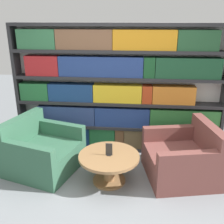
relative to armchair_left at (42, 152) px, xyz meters
The scene contains 6 objects.
ground_plane 1.22m from the armchair_left, 23.21° to the right, with size 14.00×14.00×0.00m, color gray.
bookshelf 1.54m from the armchair_left, 36.19° to the left, with size 3.42×0.30×2.11m.
armchair_left is the anchor object (origin of this frame).
armchair_right 2.08m from the armchair_left, ahead, with size 1.09×1.10×0.79m.
coffee_table 1.07m from the armchair_left, 12.94° to the right, with size 0.84×0.84×0.42m.
table_sign 1.09m from the armchair_left, 12.94° to the right, with size 0.09×0.06×0.18m.
Camera 1 is at (0.29, -2.91, 2.20)m, focal length 42.00 mm.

